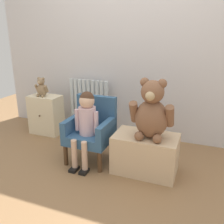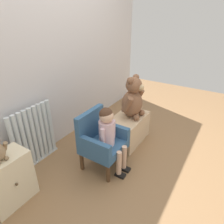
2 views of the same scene
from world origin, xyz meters
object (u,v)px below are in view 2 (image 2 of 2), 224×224
Objects in this scene: child_figure at (109,131)px; large_teddy_bear at (133,99)px; child_armchair at (100,140)px; low_bench at (128,129)px; small_dresser at (8,180)px; radiator at (34,136)px.

large_teddy_bear reaches higher than child_figure.
low_bench is at bearing -4.30° from child_armchair.
large_teddy_bear reaches higher than small_dresser.
child_armchair is (0.87, -0.42, 0.09)m from small_dresser.
child_figure reaches higher than child_armchair.
small_dresser is 0.77× the size of child_armchair.
small_dresser is 0.96m from child_armchair.
child_armchair is 0.69m from large_teddy_bear.
large_teddy_bear reaches higher than low_bench.
low_bench is at bearing -36.88° from radiator.
small_dresser is at bearing 148.68° from child_figure.
large_teddy_bear is (0.63, 0.04, 0.12)m from child_figure.
child_figure is at bearing -173.60° from low_bench.
large_teddy_bear is (0.63, -0.07, 0.28)m from child_armchair.
large_teddy_bear is at bearing -25.37° from low_bench.
child_figure is at bearing -65.13° from radiator.
low_bench is (0.59, -0.04, -0.15)m from child_armchair.
child_figure is at bearing -90.00° from child_armchair.
large_teddy_bear reaches higher than radiator.
child_armchair is at bearing -61.63° from radiator.
child_armchair reaches higher than low_bench.
small_dresser reaches higher than low_bench.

